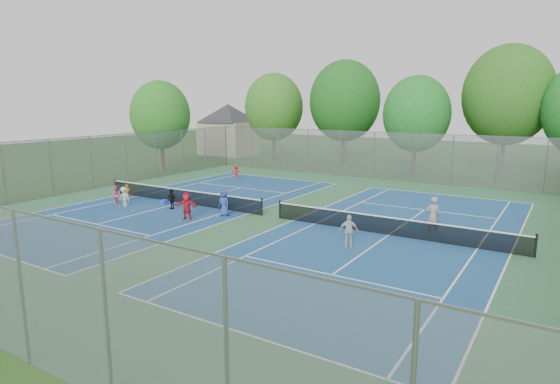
% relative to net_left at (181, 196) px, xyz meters
% --- Properties ---
extents(ground, '(120.00, 120.00, 0.00)m').
position_rel_net_left_xyz_m(ground, '(7.00, 0.00, -0.46)').
color(ground, '#254917').
rests_on(ground, ground).
extents(court_pad, '(32.00, 32.00, 0.01)m').
position_rel_net_left_xyz_m(court_pad, '(7.00, 0.00, -0.45)').
color(court_pad, '#2F633E').
rests_on(court_pad, ground).
extents(court_left, '(10.97, 23.77, 0.01)m').
position_rel_net_left_xyz_m(court_left, '(0.00, 0.00, -0.44)').
color(court_left, navy).
rests_on(court_left, court_pad).
extents(court_right, '(10.97, 23.77, 0.01)m').
position_rel_net_left_xyz_m(court_right, '(14.00, 0.00, -0.44)').
color(court_right, navy).
rests_on(court_right, court_pad).
extents(net_left, '(12.87, 0.10, 0.91)m').
position_rel_net_left_xyz_m(net_left, '(0.00, 0.00, 0.00)').
color(net_left, black).
rests_on(net_left, ground).
extents(net_right, '(12.87, 0.10, 0.91)m').
position_rel_net_left_xyz_m(net_right, '(14.00, 0.00, 0.00)').
color(net_right, black).
rests_on(net_right, ground).
extents(fence_north, '(32.00, 0.10, 4.00)m').
position_rel_net_left_xyz_m(fence_north, '(7.00, 16.00, 1.54)').
color(fence_north, gray).
rests_on(fence_north, ground).
extents(fence_west, '(0.10, 32.00, 4.00)m').
position_rel_net_left_xyz_m(fence_west, '(-9.00, 0.00, 1.54)').
color(fence_west, gray).
rests_on(fence_west, ground).
extents(house, '(11.03, 11.03, 7.30)m').
position_rel_net_left_xyz_m(house, '(-15.00, 24.00, 3.76)').
color(house, '#B7A88C').
rests_on(house, ground).
extents(tree_nw, '(6.40, 6.40, 9.58)m').
position_rel_net_left_xyz_m(tree_nw, '(-7.00, 22.00, 5.44)').
color(tree_nw, '#443326').
rests_on(tree_nw, ground).
extents(tree_nl, '(7.20, 7.20, 10.69)m').
position_rel_net_left_xyz_m(tree_nl, '(1.00, 23.00, 6.09)').
color(tree_nl, '#443326').
rests_on(tree_nl, ground).
extents(tree_nc, '(6.00, 6.00, 8.85)m').
position_rel_net_left_xyz_m(tree_nc, '(9.00, 21.00, 4.94)').
color(tree_nc, '#443326').
rests_on(tree_nc, ground).
extents(tree_nr, '(7.60, 7.60, 11.42)m').
position_rel_net_left_xyz_m(tree_nr, '(16.00, 24.00, 6.59)').
color(tree_nr, '#443326').
rests_on(tree_nr, ground).
extents(tree_side_w, '(5.60, 5.60, 8.47)m').
position_rel_net_left_xyz_m(tree_side_w, '(-12.00, 10.00, 4.79)').
color(tree_side_w, '#443326').
rests_on(tree_side_w, ground).
extents(ball_crate, '(0.36, 0.36, 0.30)m').
position_rel_net_left_xyz_m(ball_crate, '(-0.64, -0.87, -0.30)').
color(ball_crate, blue).
rests_on(ball_crate, ground).
extents(ball_hopper, '(0.30, 0.30, 0.51)m').
position_rel_net_left_xyz_m(ball_hopper, '(3.51, 0.32, -0.20)').
color(ball_hopper, '#258A29').
rests_on(ball_hopper, ground).
extents(student_a, '(0.47, 0.41, 1.10)m').
position_rel_net_left_xyz_m(student_a, '(-3.53, -1.37, 0.09)').
color(student_a, '#CA5D13').
rests_on(student_a, ground).
extents(student_b, '(0.63, 0.51, 1.24)m').
position_rel_net_left_xyz_m(student_b, '(-3.08, -2.58, 0.17)').
color(student_b, '#CF5075').
rests_on(student_b, ground).
extents(student_c, '(0.86, 0.56, 1.26)m').
position_rel_net_left_xyz_m(student_c, '(-2.29, -2.64, 0.18)').
color(student_c, beige).
rests_on(student_c, ground).
extents(student_d, '(0.75, 0.37, 1.25)m').
position_rel_net_left_xyz_m(student_d, '(0.73, -1.54, 0.17)').
color(student_d, black).
rests_on(student_d, ground).
extents(student_e, '(0.80, 0.57, 1.53)m').
position_rel_net_left_xyz_m(student_e, '(4.59, -1.22, 0.31)').
color(student_e, '#283E93').
rests_on(student_e, ground).
extents(student_f, '(1.53, 0.83, 1.57)m').
position_rel_net_left_xyz_m(student_f, '(3.36, -3.00, 0.33)').
color(student_f, red).
rests_on(student_f, ground).
extents(child_far_baseline, '(0.89, 0.73, 1.20)m').
position_rel_net_left_xyz_m(child_far_baseline, '(-2.69, 9.45, 0.15)').
color(child_far_baseline, '#A4171B').
rests_on(child_far_baseline, ground).
extents(instructor, '(0.84, 0.81, 1.94)m').
position_rel_net_left_xyz_m(instructor, '(15.78, 1.19, 0.52)').
color(instructor, gray).
rests_on(instructor, ground).
extents(teen_court_b, '(0.95, 0.75, 1.50)m').
position_rel_net_left_xyz_m(teen_court_b, '(13.04, -2.76, 0.30)').
color(teen_court_b, silver).
rests_on(teen_court_b, ground).
extents(tennis_ball_0, '(0.07, 0.07, 0.07)m').
position_rel_net_left_xyz_m(tennis_ball_0, '(-2.49, -2.87, -0.42)').
color(tennis_ball_0, yellow).
rests_on(tennis_ball_0, ground).
extents(tennis_ball_1, '(0.07, 0.07, 0.07)m').
position_rel_net_left_xyz_m(tennis_ball_1, '(-3.20, -2.64, -0.42)').
color(tennis_ball_1, '#D2E836').
rests_on(tennis_ball_1, ground).
extents(tennis_ball_2, '(0.07, 0.07, 0.07)m').
position_rel_net_left_xyz_m(tennis_ball_2, '(-2.77, -3.89, -0.42)').
color(tennis_ball_2, gold).
rests_on(tennis_ball_2, ground).
extents(tennis_ball_3, '(0.07, 0.07, 0.07)m').
position_rel_net_left_xyz_m(tennis_ball_3, '(0.28, -3.91, -0.42)').
color(tennis_ball_3, gold).
rests_on(tennis_ball_3, ground).
extents(tennis_ball_4, '(0.07, 0.07, 0.07)m').
position_rel_net_left_xyz_m(tennis_ball_4, '(3.35, -3.60, -0.42)').
color(tennis_ball_4, '#C2ED37').
rests_on(tennis_ball_4, ground).
extents(tennis_ball_5, '(0.07, 0.07, 0.07)m').
position_rel_net_left_xyz_m(tennis_ball_5, '(-2.95, -1.41, -0.42)').
color(tennis_ball_5, gold).
rests_on(tennis_ball_5, ground).
extents(tennis_ball_6, '(0.07, 0.07, 0.07)m').
position_rel_net_left_xyz_m(tennis_ball_6, '(-0.76, -3.29, -0.42)').
color(tennis_ball_6, '#C0CF30').
rests_on(tennis_ball_6, ground).
extents(tennis_ball_7, '(0.07, 0.07, 0.07)m').
position_rel_net_left_xyz_m(tennis_ball_7, '(0.75, -6.85, -0.42)').
color(tennis_ball_7, gold).
rests_on(tennis_ball_7, ground).
extents(tennis_ball_8, '(0.07, 0.07, 0.07)m').
position_rel_net_left_xyz_m(tennis_ball_8, '(-2.66, -6.48, -0.42)').
color(tennis_ball_8, '#C6D631').
rests_on(tennis_ball_8, ground).
extents(tennis_ball_9, '(0.07, 0.07, 0.07)m').
position_rel_net_left_xyz_m(tennis_ball_9, '(4.50, -1.82, -0.42)').
color(tennis_ball_9, '#ACD130').
rests_on(tennis_ball_9, ground).
extents(tennis_ball_10, '(0.07, 0.07, 0.07)m').
position_rel_net_left_xyz_m(tennis_ball_10, '(-3.04, -2.19, -0.42)').
color(tennis_ball_10, yellow).
rests_on(tennis_ball_10, ground).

